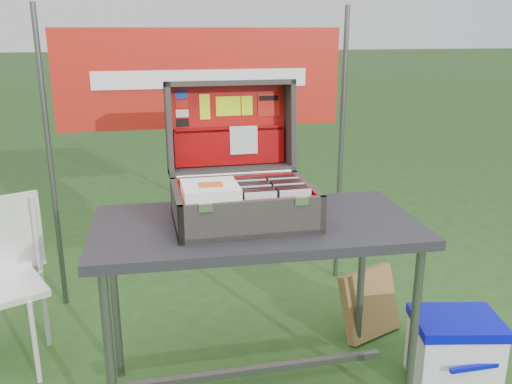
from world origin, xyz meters
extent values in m
cube|color=#27262B|center=(0.08, 0.03, 0.80)|extent=(1.34, 0.71, 0.04)
cylinder|color=#59595B|center=(-0.52, -0.23, 0.39)|extent=(0.04, 0.04, 0.78)
cylinder|color=#59595B|center=(0.67, -0.23, 0.39)|extent=(0.04, 0.04, 0.78)
cylinder|color=#59595B|center=(-0.52, 0.30, 0.39)|extent=(0.04, 0.04, 0.78)
cylinder|color=#59595B|center=(0.67, 0.30, 0.39)|extent=(0.04, 0.04, 0.78)
cube|color=#59595B|center=(0.08, 0.03, 0.12)|extent=(1.16, 0.03, 0.03)
cube|color=#403B38|center=(0.03, 0.04, 0.83)|extent=(0.56, 0.40, 0.02)
cube|color=#403B38|center=(0.03, -0.15, 0.89)|extent=(0.56, 0.02, 0.15)
cube|color=#403B38|center=(0.03, 0.23, 0.89)|extent=(0.56, 0.02, 0.15)
cube|color=#403B38|center=(-0.24, 0.04, 0.89)|extent=(0.02, 0.40, 0.15)
cube|color=#403B38|center=(0.29, 0.04, 0.89)|extent=(0.02, 0.40, 0.15)
cube|color=red|center=(0.03, 0.04, 0.84)|extent=(0.51, 0.35, 0.01)
cube|color=silver|center=(-0.15, -0.16, 0.96)|extent=(0.05, 0.01, 0.03)
cube|color=silver|center=(0.21, -0.16, 0.96)|extent=(0.05, 0.01, 0.03)
cylinder|color=silver|center=(0.03, 0.24, 0.97)|extent=(0.50, 0.02, 0.02)
cube|color=#403B38|center=(0.03, 0.39, 1.15)|extent=(0.56, 0.06, 0.40)
cube|color=#403B38|center=(0.03, 0.35, 1.34)|extent=(0.56, 0.15, 0.03)
cube|color=#403B38|center=(0.03, 0.31, 0.97)|extent=(0.56, 0.15, 0.03)
cube|color=#403B38|center=(-0.24, 0.33, 1.16)|extent=(0.02, 0.18, 0.41)
cube|color=#403B38|center=(0.29, 0.33, 1.16)|extent=(0.02, 0.18, 0.41)
cube|color=red|center=(0.03, 0.38, 1.15)|extent=(0.51, 0.04, 0.35)
cube|color=red|center=(0.03, -0.13, 0.90)|extent=(0.51, 0.01, 0.13)
cube|color=red|center=(0.03, 0.21, 0.90)|extent=(0.51, 0.01, 0.13)
cube|color=red|center=(-0.22, 0.04, 0.90)|extent=(0.01, 0.35, 0.13)
cube|color=red|center=(0.28, 0.04, 0.90)|extent=(0.01, 0.35, 0.13)
cube|color=#890204|center=(0.03, 0.35, 1.06)|extent=(0.49, 0.05, 0.16)
cube|color=#890204|center=(0.03, 0.35, 1.14)|extent=(0.48, 0.02, 0.02)
cube|color=silver|center=(0.09, 0.34, 1.09)|extent=(0.12, 0.02, 0.12)
cube|color=#1933B2|center=(-0.18, 0.39, 1.30)|extent=(0.05, 0.01, 0.03)
cube|color=red|center=(-0.18, 0.38, 1.26)|extent=(0.05, 0.01, 0.03)
cube|color=white|center=(-0.18, 0.38, 1.22)|extent=(0.05, 0.01, 0.03)
cube|color=black|center=(-0.18, 0.38, 1.18)|extent=(0.05, 0.01, 0.03)
cube|color=#D0FB11|center=(-0.08, 0.38, 1.24)|extent=(0.04, 0.01, 0.11)
cube|color=#D0FB11|center=(0.03, 0.38, 1.24)|extent=(0.11, 0.01, 0.08)
cube|color=#D0FB11|center=(0.11, 0.38, 1.24)|extent=(0.05, 0.01, 0.08)
cube|color=red|center=(0.21, 0.38, 1.24)|extent=(0.10, 0.01, 0.10)
cube|color=black|center=(0.21, 0.38, 1.27)|extent=(0.09, 0.00, 0.02)
cube|color=silver|center=(0.06, -0.11, 0.92)|extent=(0.12, 0.01, 0.14)
cube|color=black|center=(0.06, -0.09, 0.92)|extent=(0.12, 0.01, 0.14)
cube|color=black|center=(0.06, -0.07, 0.92)|extent=(0.12, 0.01, 0.14)
cube|color=black|center=(0.06, -0.05, 0.92)|extent=(0.12, 0.01, 0.14)
cube|color=silver|center=(0.06, -0.02, 0.92)|extent=(0.12, 0.01, 0.14)
cube|color=black|center=(0.06, 0.00, 0.92)|extent=(0.12, 0.01, 0.14)
cube|color=black|center=(0.06, 0.02, 0.92)|extent=(0.12, 0.01, 0.14)
cube|color=black|center=(0.06, 0.04, 0.92)|extent=(0.12, 0.01, 0.14)
cube|color=silver|center=(0.06, 0.06, 0.92)|extent=(0.12, 0.01, 0.14)
cube|color=black|center=(0.06, 0.09, 0.92)|extent=(0.12, 0.01, 0.14)
cube|color=black|center=(0.06, 0.11, 0.92)|extent=(0.12, 0.01, 0.14)
cube|color=silver|center=(0.20, -0.11, 0.92)|extent=(0.12, 0.01, 0.14)
cube|color=black|center=(0.20, -0.09, 0.92)|extent=(0.12, 0.01, 0.14)
cube|color=black|center=(0.20, -0.07, 0.92)|extent=(0.12, 0.01, 0.14)
cube|color=black|center=(0.20, -0.05, 0.92)|extent=(0.12, 0.01, 0.14)
cube|color=silver|center=(0.20, -0.02, 0.92)|extent=(0.12, 0.01, 0.14)
cube|color=black|center=(0.20, 0.00, 0.92)|extent=(0.12, 0.01, 0.14)
cube|color=black|center=(0.20, 0.02, 0.92)|extent=(0.12, 0.01, 0.14)
cube|color=black|center=(0.20, 0.04, 0.92)|extent=(0.12, 0.01, 0.14)
cube|color=silver|center=(0.20, 0.06, 0.92)|extent=(0.12, 0.01, 0.14)
cube|color=black|center=(0.20, 0.09, 0.92)|extent=(0.12, 0.01, 0.14)
cube|color=black|center=(0.20, 0.11, 0.92)|extent=(0.12, 0.01, 0.14)
cube|color=white|center=(-0.12, -0.03, 0.97)|extent=(0.21, 0.21, 0.00)
cube|color=white|center=(-0.12, -0.03, 0.97)|extent=(0.21, 0.21, 0.00)
cube|color=white|center=(-0.12, -0.03, 0.98)|extent=(0.21, 0.21, 0.00)
cube|color=white|center=(-0.12, -0.03, 0.98)|extent=(0.21, 0.21, 0.00)
cube|color=white|center=(-0.12, -0.03, 0.99)|extent=(0.21, 0.21, 0.00)
cube|color=white|center=(-0.12, -0.03, 0.99)|extent=(0.21, 0.21, 0.00)
cube|color=white|center=(-0.12, -0.03, 1.00)|extent=(0.21, 0.21, 0.01)
cube|color=white|center=(-0.12, -0.03, 1.00)|extent=(0.21, 0.21, 0.00)
cube|color=#D85919|center=(-0.12, -0.04, 1.01)|extent=(0.09, 0.07, 0.00)
cube|color=white|center=(0.97, -0.08, 0.14)|extent=(0.41, 0.34, 0.29)
cube|color=#0408BD|center=(0.97, -0.08, 0.31)|extent=(0.43, 0.36, 0.05)
cube|color=#0408BD|center=(0.97, -0.24, 0.18)|extent=(0.23, 0.02, 0.02)
cube|color=silver|center=(-1.04, 0.49, 0.41)|extent=(0.48, 0.48, 0.03)
cube|color=silver|center=(-1.04, 0.66, 0.61)|extent=(0.35, 0.18, 0.38)
cylinder|color=silver|center=(-0.88, 0.33, 0.21)|extent=(0.02, 0.02, 0.41)
cylinder|color=silver|center=(-0.88, 0.65, 0.21)|extent=(0.02, 0.02, 0.41)
cylinder|color=silver|center=(-0.88, 0.66, 0.60)|extent=(0.02, 0.02, 0.38)
cube|color=olive|center=(0.77, 0.40, 0.18)|extent=(0.37, 0.27, 0.36)
cylinder|color=#59595B|center=(-0.85, 1.10, 0.85)|extent=(0.03, 0.03, 1.70)
cylinder|color=#59595B|center=(0.85, 1.10, 0.85)|extent=(0.03, 0.03, 1.70)
cube|color=#B21B11|center=(0.00, 1.09, 1.30)|extent=(1.60, 0.02, 0.55)
cube|color=white|center=(0.00, 1.08, 1.30)|extent=(1.20, 0.00, 0.10)
camera|label=1|loc=(-0.37, -1.98, 1.57)|focal=38.00mm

